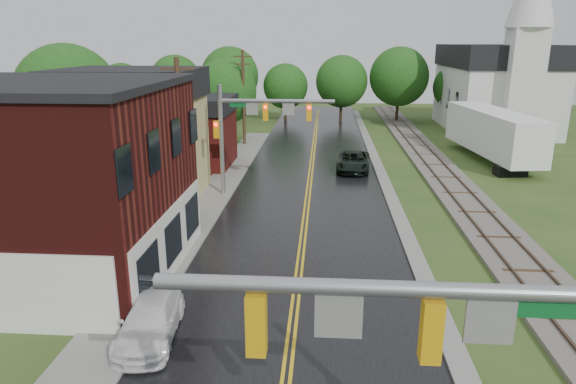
# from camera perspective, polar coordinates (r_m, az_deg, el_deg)

# --- Properties ---
(main_road) EXTENTS (10.00, 90.00, 0.02)m
(main_road) POSITION_cam_1_polar(r_m,az_deg,el_deg) (36.52, 2.38, 0.85)
(main_road) COLOR black
(main_road) RESTS_ON ground
(curb_right) EXTENTS (0.80, 70.00, 0.12)m
(curb_right) POSITION_cam_1_polar(r_m,az_deg,el_deg) (41.57, 10.07, 2.55)
(curb_right) COLOR gray
(curb_right) RESTS_ON ground
(sidewalk_left) EXTENTS (2.40, 50.00, 0.12)m
(sidewalk_left) POSITION_cam_1_polar(r_m,az_deg,el_deg) (32.52, -8.89, -1.31)
(sidewalk_left) COLOR gray
(sidewalk_left) RESTS_ON ground
(brick_building) EXTENTS (14.30, 10.30, 8.30)m
(brick_building) POSITION_cam_1_polar(r_m,az_deg,el_deg) (24.91, -28.83, 1.23)
(brick_building) COLOR #410F0D
(brick_building) RESTS_ON ground
(yellow_house) EXTENTS (8.00, 7.00, 6.40)m
(yellow_house) POSITION_cam_1_polar(r_m,az_deg,el_deg) (34.04, -16.68, 4.56)
(yellow_house) COLOR tan
(yellow_house) RESTS_ON ground
(darkred_building) EXTENTS (7.00, 6.00, 4.40)m
(darkred_building) POSITION_cam_1_polar(r_m,az_deg,el_deg) (42.33, -11.09, 5.79)
(darkred_building) COLOR #3F0F0C
(darkred_building) RESTS_ON ground
(church) EXTENTS (10.40, 18.40, 20.00)m
(church) POSITION_cam_1_polar(r_m,az_deg,el_deg) (62.01, 22.42, 11.58)
(church) COLOR silver
(church) RESTS_ON ground
(railroad) EXTENTS (3.20, 80.00, 0.30)m
(railroad) POSITION_cam_1_polar(r_m,az_deg,el_deg) (42.28, 16.29, 2.52)
(railroad) COLOR #59544C
(railroad) RESTS_ON ground
(traffic_signal_near) EXTENTS (7.34, 0.30, 7.20)m
(traffic_signal_near) POSITION_cam_1_polar(r_m,az_deg,el_deg) (8.99, 20.29, -17.35)
(traffic_signal_near) COLOR gray
(traffic_signal_near) RESTS_ON ground
(traffic_signal_far) EXTENTS (7.34, 0.43, 7.20)m
(traffic_signal_far) POSITION_cam_1_polar(r_m,az_deg,el_deg) (32.82, -3.80, 7.94)
(traffic_signal_far) COLOR gray
(traffic_signal_far) RESTS_ON ground
(utility_pole_b) EXTENTS (1.80, 0.28, 9.00)m
(utility_pole_b) POSITION_cam_1_polar(r_m,az_deg,el_deg) (28.71, -11.79, 5.89)
(utility_pole_b) COLOR #382616
(utility_pole_b) RESTS_ON ground
(utility_pole_c) EXTENTS (1.80, 0.28, 9.00)m
(utility_pole_c) POSITION_cam_1_polar(r_m,az_deg,el_deg) (50.03, -4.97, 10.56)
(utility_pole_c) COLOR #382616
(utility_pole_c) RESTS_ON ground
(tree_left_b) EXTENTS (7.60, 7.60, 9.69)m
(tree_left_b) POSITION_cam_1_polar(r_m,az_deg,el_deg) (41.77, -23.07, 9.54)
(tree_left_b) COLOR black
(tree_left_b) RESTS_ON ground
(tree_left_c) EXTENTS (6.00, 6.00, 7.65)m
(tree_left_c) POSITION_cam_1_polar(r_m,az_deg,el_deg) (47.73, -14.25, 9.59)
(tree_left_c) COLOR black
(tree_left_c) RESTS_ON ground
(tree_left_e) EXTENTS (6.40, 6.40, 8.16)m
(tree_left_e) POSITION_cam_1_polar(r_m,az_deg,el_deg) (52.24, -6.90, 10.85)
(tree_left_e) COLOR black
(tree_left_e) RESTS_ON ground
(suv_dark) EXTENTS (2.90, 5.47, 1.46)m
(suv_dark) POSITION_cam_1_polar(r_m,az_deg,el_deg) (40.52, 7.28, 3.38)
(suv_dark) COLOR black
(suv_dark) RESTS_ON ground
(pickup_white) EXTENTS (2.20, 4.59, 1.29)m
(pickup_white) POSITION_cam_1_polar(r_m,az_deg,el_deg) (18.65, -15.04, -13.64)
(pickup_white) COLOR white
(pickup_white) RESTS_ON ground
(semi_trailer) EXTENTS (4.58, 13.98, 4.23)m
(semi_trailer) POSITION_cam_1_polar(r_m,az_deg,el_deg) (46.56, 21.78, 6.24)
(semi_trailer) COLOR black
(semi_trailer) RESTS_ON ground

